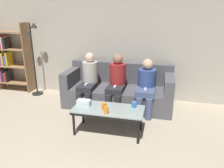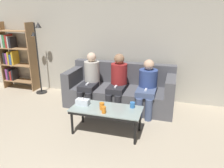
# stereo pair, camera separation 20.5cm
# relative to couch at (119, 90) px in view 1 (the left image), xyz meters

# --- Properties ---
(wall_back) EXTENTS (12.00, 0.06, 2.60)m
(wall_back) POSITION_rel_couch_xyz_m (0.00, 0.51, 0.98)
(wall_back) COLOR #B7B2A3
(wall_back) RESTS_ON ground_plane
(couch) EXTENTS (2.21, 0.89, 0.86)m
(couch) POSITION_rel_couch_xyz_m (0.00, 0.00, 0.00)
(couch) COLOR #515156
(couch) RESTS_ON ground_plane
(coffee_table) EXTENTS (1.13, 0.51, 0.43)m
(coffee_table) POSITION_rel_couch_xyz_m (0.07, -1.16, 0.07)
(coffee_table) COLOR #8C9E99
(coffee_table) RESTS_ON ground_plane
(cup_near_left) EXTENTS (0.08, 0.08, 0.12)m
(cup_near_left) POSITION_rel_couch_xyz_m (0.02, -1.22, 0.18)
(cup_near_left) COLOR orange
(cup_near_left) RESTS_ON coffee_table
(cup_near_right) EXTENTS (0.07, 0.07, 0.11)m
(cup_near_right) POSITION_rel_couch_xyz_m (0.08, -1.33, 0.17)
(cup_near_right) COLOR orange
(cup_near_right) RESTS_ON coffee_table
(cup_far_center) EXTENTS (0.08, 0.08, 0.09)m
(cup_far_center) POSITION_rel_couch_xyz_m (0.46, -1.01, 0.16)
(cup_far_center) COLOR #3372BF
(cup_far_center) RESTS_ON coffee_table
(tissue_box) EXTENTS (0.22, 0.12, 0.13)m
(tissue_box) POSITION_rel_couch_xyz_m (-0.35, -1.14, 0.17)
(tissue_box) COLOR silver
(tissue_box) RESTS_ON coffee_table
(bookshelf) EXTENTS (0.88, 0.32, 1.66)m
(bookshelf) POSITION_rel_couch_xyz_m (-2.82, 0.28, 0.51)
(bookshelf) COLOR #9E754C
(bookshelf) RESTS_ON ground_plane
(standing_lamp) EXTENTS (0.31, 0.26, 1.67)m
(standing_lamp) POSITION_rel_couch_xyz_m (-2.01, 0.14, 0.71)
(standing_lamp) COLOR black
(standing_lamp) RESTS_ON ground_plane
(seated_person_left_end) EXTENTS (0.31, 0.66, 1.11)m
(seated_person_left_end) POSITION_rel_couch_xyz_m (-0.58, -0.22, 0.27)
(seated_person_left_end) COLOR #28282D
(seated_person_left_end) RESTS_ON ground_plane
(seated_person_mid_left) EXTENTS (0.32, 0.64, 1.12)m
(seated_person_mid_left) POSITION_rel_couch_xyz_m (0.00, -0.21, 0.28)
(seated_person_mid_left) COLOR #28282D
(seated_person_mid_left) RESTS_ON ground_plane
(seated_person_mid_right) EXTENTS (0.36, 0.68, 1.04)m
(seated_person_mid_right) POSITION_rel_couch_xyz_m (0.58, -0.21, 0.25)
(seated_person_mid_right) COLOR #47567A
(seated_person_mid_right) RESTS_ON ground_plane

